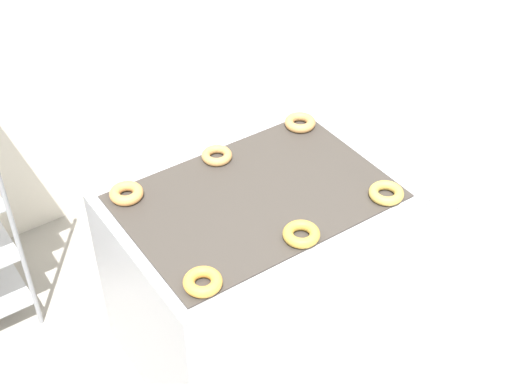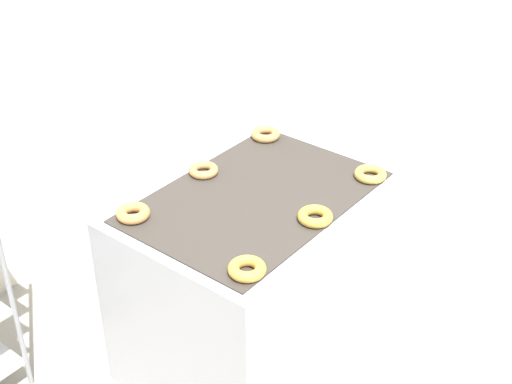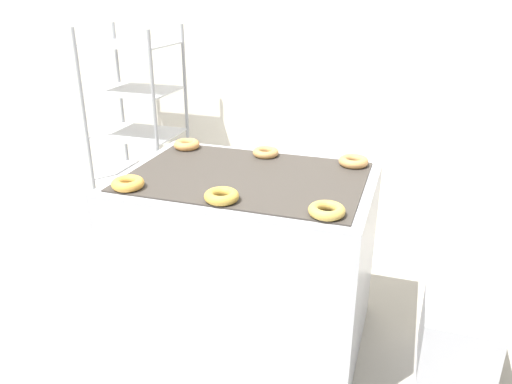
{
  "view_description": "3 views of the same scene",
  "coord_description": "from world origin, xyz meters",
  "px_view_note": "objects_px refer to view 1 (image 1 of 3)",
  "views": [
    {
      "loc": [
        -1.32,
        -1.25,
        2.91
      ],
      "look_at": [
        0.0,
        0.69,
        0.95
      ],
      "focal_mm": 50.0,
      "sensor_mm": 36.0,
      "label": 1
    },
    {
      "loc": [
        -2.13,
        -1.0,
        2.64
      ],
      "look_at": [
        0.0,
        0.69,
        0.95
      ],
      "focal_mm": 50.0,
      "sensor_mm": 36.0,
      "label": 2
    },
    {
      "loc": [
        0.76,
        -1.45,
        1.8
      ],
      "look_at": [
        0.0,
        0.84,
        0.79
      ],
      "focal_mm": 35.0,
      "sensor_mm": 36.0,
      "label": 3
    }
  ],
  "objects_px": {
    "glaze_bin": "(406,222)",
    "donut_near_center": "(301,234)",
    "donut_near_right": "(386,193)",
    "donut_far_center": "(217,155)",
    "donut_far_left": "(126,193)",
    "donut_far_right": "(300,122)",
    "fryer_machine": "(256,271)",
    "donut_near_left": "(203,282)"
  },
  "relations": [
    {
      "from": "fryer_machine",
      "to": "donut_near_right",
      "type": "height_order",
      "value": "donut_near_right"
    },
    {
      "from": "glaze_bin",
      "to": "donut_far_left",
      "type": "xyz_separation_m",
      "value": [
        -1.54,
        0.25,
        0.78
      ]
    },
    {
      "from": "glaze_bin",
      "to": "donut_near_left",
      "type": "height_order",
      "value": "donut_near_left"
    },
    {
      "from": "donut_near_right",
      "to": "donut_far_center",
      "type": "height_order",
      "value": "donut_near_right"
    },
    {
      "from": "donut_far_right",
      "to": "glaze_bin",
      "type": "bearing_deg",
      "value": -22.8
    },
    {
      "from": "donut_near_center",
      "to": "donut_far_center",
      "type": "bearing_deg",
      "value": 89.54
    },
    {
      "from": "donut_near_center",
      "to": "donut_far_left",
      "type": "height_order",
      "value": "donut_far_left"
    },
    {
      "from": "fryer_machine",
      "to": "donut_near_right",
      "type": "bearing_deg",
      "value": -35.22
    },
    {
      "from": "donut_near_center",
      "to": "donut_near_right",
      "type": "relative_size",
      "value": 1.0
    },
    {
      "from": "donut_far_left",
      "to": "donut_far_right",
      "type": "xyz_separation_m",
      "value": [
        0.94,
        0.01,
        -0.0
      ]
    },
    {
      "from": "donut_far_left",
      "to": "fryer_machine",
      "type": "bearing_deg",
      "value": -33.24
    },
    {
      "from": "glaze_bin",
      "to": "donut_near_center",
      "type": "distance_m",
      "value": 1.38
    },
    {
      "from": "glaze_bin",
      "to": "donut_far_left",
      "type": "bearing_deg",
      "value": 170.91
    },
    {
      "from": "glaze_bin",
      "to": "donut_far_center",
      "type": "xyz_separation_m",
      "value": [
        -1.08,
        0.26,
        0.77
      ]
    },
    {
      "from": "fryer_machine",
      "to": "donut_far_center",
      "type": "distance_m",
      "value": 0.58
    },
    {
      "from": "donut_near_left",
      "to": "donut_near_right",
      "type": "relative_size",
      "value": 0.99
    },
    {
      "from": "donut_far_center",
      "to": "donut_far_right",
      "type": "xyz_separation_m",
      "value": [
        0.47,
        -0.01,
        0.0
      ]
    },
    {
      "from": "donut_near_center",
      "to": "donut_far_left",
      "type": "distance_m",
      "value": 0.78
    },
    {
      "from": "fryer_machine",
      "to": "donut_near_right",
      "type": "relative_size",
      "value": 8.1
    },
    {
      "from": "glaze_bin",
      "to": "donut_near_center",
      "type": "bearing_deg",
      "value": -160.75
    },
    {
      "from": "donut_near_left",
      "to": "donut_far_center",
      "type": "distance_m",
      "value": 0.79
    },
    {
      "from": "fryer_machine",
      "to": "glaze_bin",
      "type": "distance_m",
      "value": 1.12
    },
    {
      "from": "donut_near_left",
      "to": "donut_near_right",
      "type": "xyz_separation_m",
      "value": [
        0.92,
        -0.0,
        -0.0
      ]
    },
    {
      "from": "glaze_bin",
      "to": "donut_near_center",
      "type": "height_order",
      "value": "donut_near_center"
    },
    {
      "from": "donut_far_left",
      "to": "donut_far_right",
      "type": "distance_m",
      "value": 0.94
    },
    {
      "from": "donut_far_right",
      "to": "donut_far_left",
      "type": "bearing_deg",
      "value": -179.53
    },
    {
      "from": "fryer_machine",
      "to": "glaze_bin",
      "type": "height_order",
      "value": "fryer_machine"
    },
    {
      "from": "donut_near_center",
      "to": "donut_far_center",
      "type": "xyz_separation_m",
      "value": [
        0.01,
        0.64,
        -0.0
      ]
    },
    {
      "from": "donut_near_left",
      "to": "donut_far_center",
      "type": "bearing_deg",
      "value": 54.11
    },
    {
      "from": "donut_near_center",
      "to": "donut_near_right",
      "type": "distance_m",
      "value": 0.46
    },
    {
      "from": "glaze_bin",
      "to": "donut_far_right",
      "type": "height_order",
      "value": "donut_far_right"
    },
    {
      "from": "glaze_bin",
      "to": "donut_far_left",
      "type": "height_order",
      "value": "donut_far_left"
    },
    {
      "from": "fryer_machine",
      "to": "donut_far_center",
      "type": "xyz_separation_m",
      "value": [
        0.0,
        0.32,
        0.49
      ]
    },
    {
      "from": "fryer_machine",
      "to": "donut_far_left",
      "type": "relative_size",
      "value": 8.39
    },
    {
      "from": "donut_far_right",
      "to": "donut_near_left",
      "type": "bearing_deg",
      "value": -145.89
    },
    {
      "from": "donut_far_center",
      "to": "donut_far_right",
      "type": "relative_size",
      "value": 0.93
    },
    {
      "from": "donut_near_center",
      "to": "fryer_machine",
      "type": "bearing_deg",
      "value": 89.22
    },
    {
      "from": "donut_near_right",
      "to": "donut_far_center",
      "type": "bearing_deg",
      "value": 125.45
    },
    {
      "from": "donut_near_left",
      "to": "glaze_bin",
      "type": "bearing_deg",
      "value": 13.79
    },
    {
      "from": "glaze_bin",
      "to": "donut_near_center",
      "type": "relative_size",
      "value": 2.59
    },
    {
      "from": "fryer_machine",
      "to": "donut_near_left",
      "type": "xyz_separation_m",
      "value": [
        -0.46,
        -0.32,
        0.49
      ]
    },
    {
      "from": "fryer_machine",
      "to": "donut_far_right",
      "type": "xyz_separation_m",
      "value": [
        0.47,
        0.31,
        0.49
      ]
    }
  ]
}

